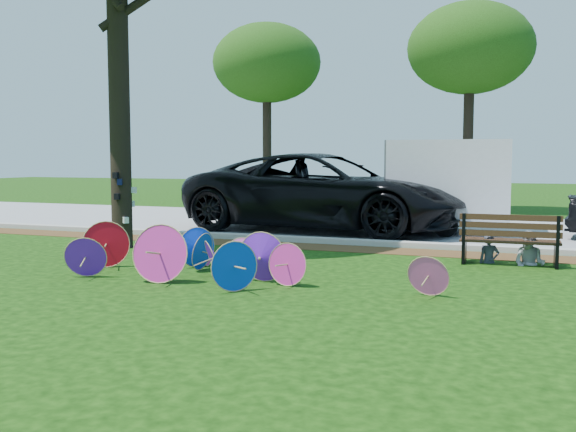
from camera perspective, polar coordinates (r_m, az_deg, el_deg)
name	(u,v)px	position (r m, az deg, el deg)	size (l,w,h in m)	color
ground	(211,284)	(9.95, -6.87, -6.04)	(90.00, 90.00, 0.00)	black
mulch_strip	(308,246)	(14.03, 1.75, -2.73)	(90.00, 1.00, 0.01)	#472D16
curb	(318,240)	(14.68, 2.65, -2.16)	(90.00, 0.30, 0.12)	#B7B5AD
street	(363,225)	(18.64, 6.67, -0.81)	(90.00, 8.00, 0.01)	gray
parasol_pile	(200,255)	(10.46, -7.87, -3.42)	(6.42, 2.45, 0.93)	red
black_van	(325,192)	(17.09, 3.28, 2.12)	(3.41, 7.40, 2.06)	black
cargo_trailer	(450,181)	(17.02, 14.17, 3.02)	(2.98, 1.89, 2.68)	silver
park_bench	(510,239)	(12.30, 19.10, -1.97)	(1.77, 0.67, 0.92)	black
person_left	(490,235)	(12.36, 17.49, -1.64)	(0.38, 0.25, 1.03)	#383E4D
person_right	(531,232)	(12.33, 20.75, -1.36)	(0.58, 0.45, 1.20)	silver
bg_trees	(465,48)	(23.80, 15.43, 14.24)	(20.09, 7.02, 7.40)	black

